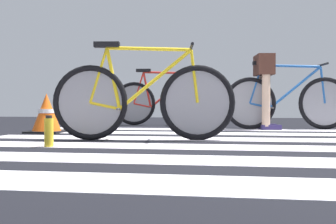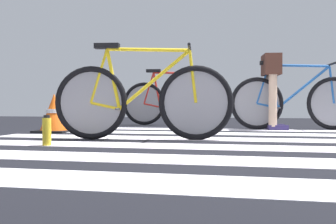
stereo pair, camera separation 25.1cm
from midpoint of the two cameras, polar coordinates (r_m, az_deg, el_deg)
ground at (r=3.66m, az=11.75°, el=-4.46°), size 18.00×14.00×0.02m
crosswalk_markings at (r=3.59m, az=11.58°, el=-4.38°), size 5.47×4.21×0.00m
bicycle_1_of_3 at (r=3.85m, az=-1.84°, el=1.72°), size 1.73×0.52×0.93m
bicycle_2_of_3 at (r=5.72m, az=18.78°, el=1.44°), size 1.73×0.52×0.93m
cyclist_2_of_3 at (r=5.66m, az=15.74°, el=4.25°), size 0.35×0.43×1.02m
bicycle_3_of_3 at (r=6.67m, az=1.92°, el=1.42°), size 1.73×0.52×0.93m
water_bottle at (r=3.40m, az=-14.95°, el=-2.67°), size 0.07×0.07×0.25m
traffic_cone at (r=5.13m, az=-14.60°, el=-0.27°), size 0.42×0.42×0.48m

